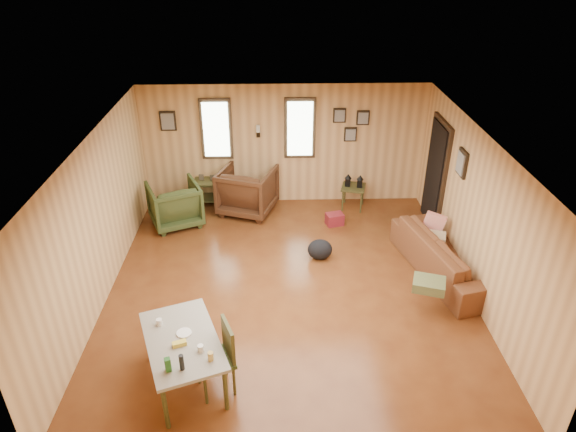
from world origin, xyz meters
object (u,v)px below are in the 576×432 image
recliner_green (175,202)px  side_table (354,185)px  recliner_brown (247,188)px  end_table (208,188)px  dining_table (182,344)px  sofa (448,249)px

recliner_green → side_table: size_ratio=1.25×
recliner_brown → end_table: size_ratio=1.49×
recliner_brown → side_table: bearing=-158.1°
recliner_green → dining_table: (0.76, -3.96, 0.17)m
dining_table → recliner_green: bearing=80.5°
recliner_green → dining_table: bearing=77.6°
end_table → dining_table: 4.72m
side_table → dining_table: dining_table is taller
side_table → recliner_green: bearing=-170.9°
recliner_green → dining_table: size_ratio=0.59×
sofa → side_table: (-1.18, 2.28, 0.05)m
sofa → recliner_green: recliner_green is taller
side_table → dining_table: size_ratio=0.47×
end_table → dining_table: (0.23, -4.70, 0.24)m
sofa → end_table: (-4.06, 2.47, -0.06)m
end_table → dining_table: size_ratio=0.44×
dining_table → side_table: bearing=39.1°
sofa → side_table: bearing=13.6°
sofa → end_table: 4.76m
end_table → sofa: bearing=-31.3°
sofa → recliner_green: bearing=55.6°
side_table → sofa: bearing=-62.5°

